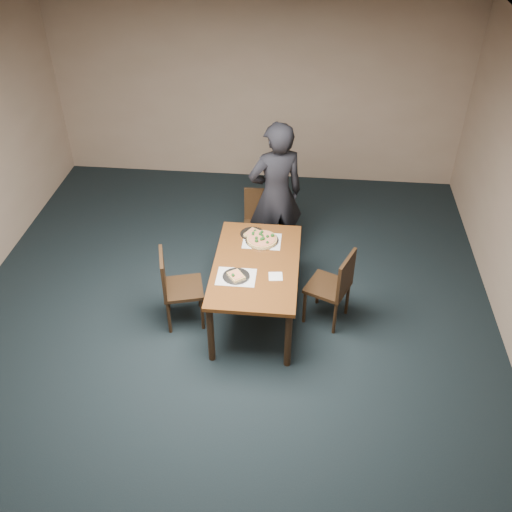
# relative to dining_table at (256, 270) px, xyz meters

# --- Properties ---
(ground) EXTENTS (8.00, 8.00, 0.00)m
(ground) POSITION_rel_dining_table_xyz_m (-0.31, -0.76, -0.66)
(ground) COLOR black
(ground) RESTS_ON ground
(room_shell) EXTENTS (8.00, 8.00, 8.00)m
(room_shell) POSITION_rel_dining_table_xyz_m (-0.31, -0.76, 1.08)
(room_shell) COLOR tan
(room_shell) RESTS_ON ground
(dining_table) EXTENTS (0.90, 1.50, 0.75)m
(dining_table) POSITION_rel_dining_table_xyz_m (0.00, 0.00, 0.00)
(dining_table) COLOR #4F280F
(dining_table) RESTS_ON ground
(chair_far) EXTENTS (0.43, 0.43, 0.91)m
(chair_far) POSITION_rel_dining_table_xyz_m (-0.06, 1.16, -0.14)
(chair_far) COLOR black
(chair_far) RESTS_ON ground
(chair_left) EXTENTS (0.52, 0.52, 0.91)m
(chair_left) POSITION_rel_dining_table_xyz_m (-0.86, -0.15, -0.14)
(chair_left) COLOR black
(chair_left) RESTS_ON ground
(chair_right) EXTENTS (0.55, 0.55, 0.91)m
(chair_right) POSITION_rel_dining_table_xyz_m (0.85, 0.02, -0.14)
(chair_right) COLOR black
(chair_right) RESTS_ON ground
(diner) EXTENTS (0.80, 0.67, 1.86)m
(diner) POSITION_rel_dining_table_xyz_m (0.13, 1.11, 0.27)
(diner) COLOR black
(diner) RESTS_ON ground
(placemat_main) EXTENTS (0.42, 0.32, 0.00)m
(placemat_main) POSITION_rel_dining_table_xyz_m (0.03, 0.41, 0.09)
(placemat_main) COLOR white
(placemat_main) RESTS_ON dining_table
(placemat_near) EXTENTS (0.40, 0.30, 0.00)m
(placemat_near) POSITION_rel_dining_table_xyz_m (-0.18, -0.24, 0.09)
(placemat_near) COLOR white
(placemat_near) RESTS_ON dining_table
(pizza_pan) EXTENTS (0.37, 0.37, 0.07)m
(pizza_pan) POSITION_rel_dining_table_xyz_m (0.03, 0.41, 0.12)
(pizza_pan) COLOR silver
(pizza_pan) RESTS_ON dining_table
(slice_plate_near) EXTENTS (0.28, 0.28, 0.06)m
(slice_plate_near) POSITION_rel_dining_table_xyz_m (-0.18, -0.24, 0.11)
(slice_plate_near) COLOR silver
(slice_plate_near) RESTS_ON dining_table
(slice_plate_far) EXTENTS (0.28, 0.28, 0.06)m
(slice_plate_far) POSITION_rel_dining_table_xyz_m (-0.09, 0.53, 0.10)
(slice_plate_far) COLOR silver
(slice_plate_far) RESTS_ON dining_table
(napkin) EXTENTS (0.16, 0.16, 0.01)m
(napkin) POSITION_rel_dining_table_xyz_m (0.22, -0.20, 0.09)
(napkin) COLOR white
(napkin) RESTS_ON dining_table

